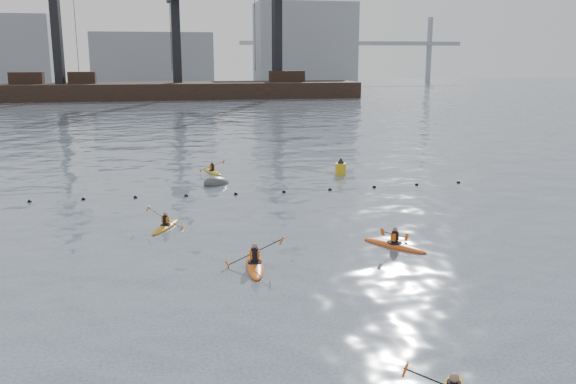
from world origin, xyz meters
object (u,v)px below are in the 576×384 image
Objects in this scene: kayaker_5 at (212,171)px; kayaker_4 at (394,244)px; kayaker_0 at (255,264)px; mooring_buoy at (217,184)px; nav_buoy at (341,169)px; kayaker_3 at (166,226)px.

kayaker_4 is at bearing -88.73° from kayaker_5.
kayaker_0 is 20.63m from kayaker_5.
kayaker_0 is 16.48m from mooring_buoy.
mooring_buoy is at bearing -170.21° from nav_buoy.
kayaker_4 is 2.13× the size of nav_buoy.
nav_buoy is at bearing 67.84° from kayaker_3.
kayaker_0 reaches higher than mooring_buoy.
nav_buoy reaches higher than kayaker_4.
kayaker_0 reaches higher than kayaker_5.
kayaker_4 reaches higher than mooring_buoy.
mooring_buoy is at bearing 96.12° from kayaker_0.
kayaker_0 is 20.12m from nav_buoy.
kayaker_4 is 1.02× the size of kayaker_5.
kayaker_0 is 2.51× the size of nav_buoy.
kayaker_3 is 10.56m from mooring_buoy.
kayaker_5 is at bearing 101.17° from kayaker_3.
mooring_buoy is (-6.58, 15.16, -0.10)m from kayaker_4.
kayaker_5 is at bearing 163.80° from nav_buoy.
kayaker_4 is (6.50, 1.32, -0.01)m from kayaker_0.
kayaker_0 is at bearing -116.31° from nav_buoy.
kayaker_3 is 1.35× the size of mooring_buoy.
mooring_buoy is 1.50× the size of nav_buoy.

